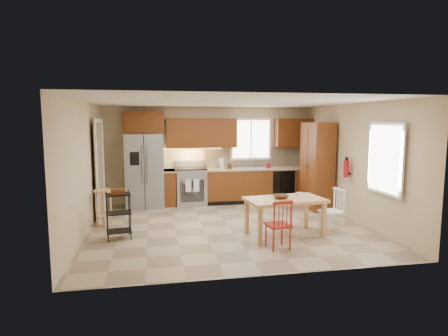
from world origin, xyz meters
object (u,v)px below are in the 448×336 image
Objects in this scene: range_stove at (191,187)px; chair_white at (331,211)px; table_jar at (299,196)px; table_bowl at (280,199)px; bar_stool at (104,208)px; pantry at (317,166)px; refrigerator at (145,171)px; fire_extinguisher at (346,169)px; dining_table at (285,217)px; soap_bottle at (268,165)px; utility_cart at (118,215)px; chair_red at (278,224)px.

range_stove reaches higher than chair_white.
chair_white is 0.71m from table_jar.
table_bowl is 3.58m from bar_stool.
pantry is at bearing -23.59° from chair_white.
refrigerator is 4.07m from table_jar.
dining_table is (-1.73, -0.94, -0.75)m from fire_extinguisher.
table_jar reaches higher than dining_table.
range_stove is 3.19× the size of table_bowl.
chair_white is (-0.78, -0.89, -0.68)m from fire_extinguisher.
table_jar is (0.40, 0.09, 0.03)m from table_bowl.
refrigerator is 1.88m from bar_stool.
refrigerator reaches higher than fire_extinguisher.
utility_cart is (-3.60, -2.52, -0.56)m from soap_bottle.
range_stove is 1.23× the size of bar_stool.
dining_table is 4.94× the size of table_bowl.
refrigerator reaches higher than utility_cart.
chair_white reaches higher than table_bowl.
chair_red is at bearing -57.73° from refrigerator.
table_jar is at bearing 12.53° from table_bowl.
refrigerator reaches higher than table_jar.
soap_bottle is at bearing 68.27° from chair_red.
range_stove is (1.15, 0.06, -0.45)m from refrigerator.
chair_red is at bearing -104.64° from soap_bottle.
soap_bottle is at bearing 136.55° from pantry.
refrigerator is at bearing 155.48° from fire_extinguisher.
refrigerator is at bearing 167.38° from pantry.
fire_extinguisher is 2.71m from chair_red.
chair_white is at bearing -50.63° from range_stove.
pantry is 2.59m from table_bowl.
soap_bottle is 4.43m from utility_cart.
dining_table is 1.64× the size of utility_cart.
refrigerator is 3.86m from table_bowl.
refrigerator is 5.06× the size of fire_extinguisher.
chair_red is (-2.08, -1.59, -0.68)m from fire_extinguisher.
chair_white is 4.53m from bar_stool.
bar_stool is at bearing 66.85° from chair_white.
refrigerator is 1.28× the size of dining_table.
soap_bottle is 0.26× the size of bar_stool.
refrigerator is 2.18× the size of chair_red.
fire_extinguisher is (0.20, -1.05, 0.05)m from pantry.
table_jar is 0.13× the size of utility_cart.
bar_stool reaches higher than dining_table.
chair_white is 3.99m from utility_cart.
range_stove is 3.29m from table_bowl.
range_stove is 3.83m from fire_extinguisher.
dining_table is 3.65m from bar_stool.
table_bowl is 2.60× the size of table_jar.
fire_extinguisher reaches higher than range_stove.
soap_bottle is at bearing -0.45° from refrigerator.
refrigerator is at bearing -177.01° from range_stove.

